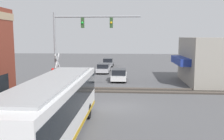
% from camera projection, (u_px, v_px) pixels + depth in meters
% --- Properties ---
extents(ground_plane, '(120.00, 120.00, 0.00)m').
position_uv_depth(ground_plane, '(116.00, 107.00, 19.10)').
color(ground_plane, '#565659').
extents(city_bus, '(11.61, 2.59, 3.23)m').
position_uv_depth(city_bus, '(54.00, 107.00, 12.65)').
color(city_bus, white).
rests_on(city_bus, ground).
extents(traffic_signal_gantry, '(0.42, 7.91, 7.53)m').
position_uv_depth(traffic_signal_gantry, '(78.00, 35.00, 22.70)').
color(traffic_signal_gantry, gray).
rests_on(traffic_signal_gantry, ground).
extents(crossing_signal, '(1.41, 1.18, 3.81)m').
position_uv_depth(crossing_signal, '(58.00, 70.00, 23.27)').
color(crossing_signal, gray).
rests_on(crossing_signal, ground).
extents(rail_track_near, '(2.60, 60.00, 0.15)m').
position_uv_depth(rail_track_near, '(119.00, 90.00, 25.03)').
color(rail_track_near, '#332D28').
rests_on(rail_track_near, ground).
extents(parked_car_white, '(4.21, 1.82, 1.46)m').
position_uv_depth(parked_car_white, '(119.00, 75.00, 30.34)').
color(parked_car_white, silver).
rests_on(parked_car_white, ground).
extents(parked_car_silver, '(4.83, 1.82, 1.38)m').
position_uv_depth(parked_car_silver, '(104.00, 68.00, 37.30)').
color(parked_car_silver, '#B7B7BC').
rests_on(parked_car_silver, ground).
extents(parked_car_grey, '(4.22, 1.82, 1.49)m').
position_uv_depth(parked_car_grey, '(108.00, 63.00, 45.26)').
color(parked_car_grey, slate).
rests_on(parked_car_grey, ground).
extents(pedestrian_at_crossing, '(0.34, 0.34, 1.71)m').
position_uv_depth(pedestrian_at_crossing, '(72.00, 83.00, 24.26)').
color(pedestrian_at_crossing, '#2D3351').
rests_on(pedestrian_at_crossing, ground).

